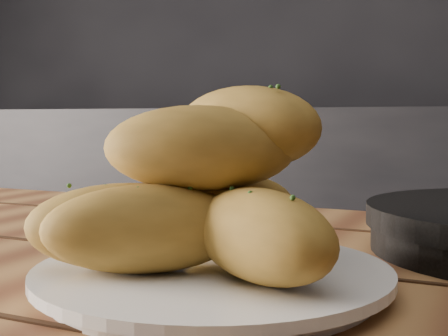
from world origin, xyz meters
TOP-DOWN VIEW (x-y plane):
  - counter at (0.00, 1.70)m, footprint 2.80×0.60m
  - plate at (0.18, 0.51)m, footprint 0.27×0.27m
  - bread_rolls at (0.18, 0.50)m, footprint 0.26×0.23m

SIDE VIEW (x-z plane):
  - counter at x=0.00m, z-range 0.00..0.90m
  - plate at x=0.18m, z-range 0.75..0.77m
  - bread_rolls at x=0.18m, z-range 0.75..0.89m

